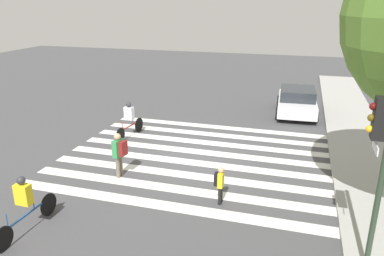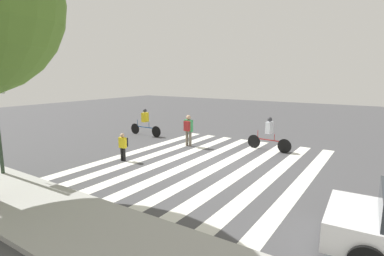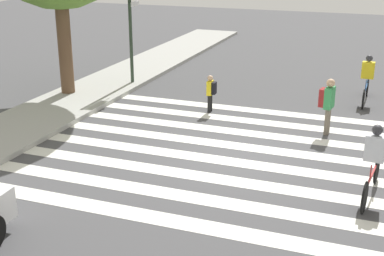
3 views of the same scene
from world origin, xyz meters
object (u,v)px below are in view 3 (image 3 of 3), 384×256
Objects in this scene: traffic_light at (133,5)px; pedestrian_child_with_backpack at (211,91)px; pedestrian_adult_tall_backpack at (328,102)px; cyclist_far_lane at (367,77)px; cyclist_near_curb at (374,159)px.

pedestrian_child_with_backpack is at bearing -119.55° from traffic_light.
traffic_light is 8.11m from pedestrian_adult_tall_backpack.
cyclist_far_lane is (3.64, -0.84, -0.06)m from pedestrian_adult_tall_backpack.
traffic_light is at bearing 96.56° from cyclist_far_lane.
cyclist_far_lane is at bearing 176.01° from pedestrian_adult_tall_backpack.
cyclist_far_lane is at bearing -59.67° from pedestrian_child_with_backpack.
pedestrian_adult_tall_backpack is 3.74m from cyclist_far_lane.
pedestrian_child_with_backpack is 5.33m from cyclist_far_lane.
pedestrian_child_with_backpack is (0.80, 3.66, -0.23)m from pedestrian_adult_tall_backpack.
cyclist_near_curb is (-4.48, -5.05, 0.17)m from pedestrian_child_with_backpack.
cyclist_near_curb is at bearing -126.97° from traffic_light.
cyclist_near_curb is 7.34m from cyclist_far_lane.
pedestrian_child_with_backpack is at bearing -93.25° from pedestrian_adult_tall_backpack.
pedestrian_adult_tall_backpack is at bearing 168.10° from cyclist_far_lane.
cyclist_far_lane is (7.32, 0.55, -0.00)m from cyclist_near_curb.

